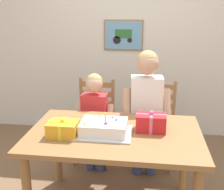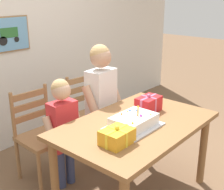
% 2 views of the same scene
% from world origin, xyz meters
% --- Properties ---
extents(back_wall, '(6.40, 0.11, 2.60)m').
position_xyz_m(back_wall, '(-0.00, 1.75, 1.30)').
color(back_wall, silver).
rests_on(back_wall, ground).
extents(dining_table, '(1.39, 0.89, 0.75)m').
position_xyz_m(dining_table, '(0.00, 0.00, 0.65)').
color(dining_table, olive).
rests_on(dining_table, ground).
extents(birthday_cake, '(0.44, 0.34, 0.19)m').
position_xyz_m(birthday_cake, '(-0.08, -0.04, 0.80)').
color(birthday_cake, silver).
rests_on(birthday_cake, dining_table).
extents(gift_box_red_large, '(0.24, 0.16, 0.17)m').
position_xyz_m(gift_box_red_large, '(0.29, 0.07, 0.82)').
color(gift_box_red_large, red).
rests_on(gift_box_red_large, dining_table).
extents(gift_box_beside_cake, '(0.24, 0.19, 0.15)m').
position_xyz_m(gift_box_beside_cake, '(-0.39, -0.11, 0.81)').
color(gift_box_beside_cake, gold).
rests_on(gift_box_beside_cake, dining_table).
extents(chair_left, '(0.44, 0.44, 0.92)m').
position_xyz_m(chair_left, '(-0.34, 0.90, 0.47)').
color(chair_left, '#996B42').
rests_on(chair_left, ground).
extents(chair_right, '(0.45, 0.45, 0.92)m').
position_xyz_m(chair_right, '(0.35, 0.90, 0.47)').
color(chair_right, '#996B42').
rests_on(chair_right, ground).
extents(child_older, '(0.49, 0.29, 1.32)m').
position_xyz_m(child_older, '(0.24, 0.62, 0.80)').
color(child_older, '#38426B').
rests_on(child_older, ground).
extents(child_younger, '(0.40, 0.23, 1.08)m').
position_xyz_m(child_younger, '(-0.28, 0.62, 0.65)').
color(child_younger, '#38426B').
rests_on(child_younger, ground).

